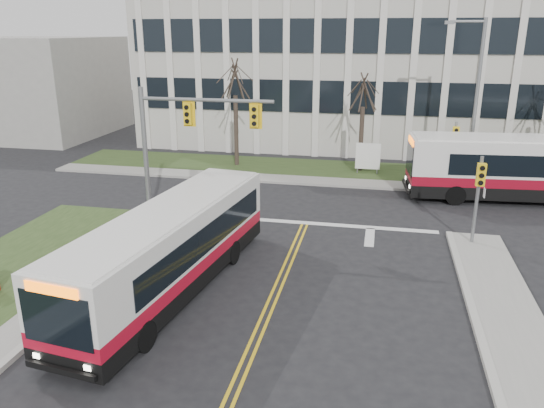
{
  "coord_description": "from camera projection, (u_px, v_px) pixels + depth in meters",
  "views": [
    {
      "loc": [
        3.19,
        -14.84,
        8.59
      ],
      "look_at": [
        -0.87,
        4.72,
        2.0
      ],
      "focal_mm": 35.0,
      "sensor_mm": 36.0,
      "label": 1
    }
  ],
  "objects": [
    {
      "name": "streetlight",
      "position": [
        474.0,
        95.0,
        28.99
      ],
      "size": [
        2.15,
        0.25,
        9.2
      ],
      "color": "slate",
      "rests_on": "ground"
    },
    {
      "name": "mast_arm_signal",
      "position": [
        179.0,
        132.0,
        23.51
      ],
      "size": [
        6.11,
        0.38,
        6.2
      ],
      "color": "slate",
      "rests_on": "ground"
    },
    {
      "name": "tree_mid",
      "position": [
        363.0,
        94.0,
        32.11
      ],
      "size": [
        1.8,
        1.8,
        6.82
      ],
      "color": "#42352B",
      "rests_on": "ground"
    },
    {
      "name": "office_building",
      "position": [
        409.0,
        64.0,
        42.15
      ],
      "size": [
        40.0,
        16.0,
        12.0
      ],
      "primitive_type": "cube",
      "color": "#B8B5AA",
      "rests_on": "ground"
    },
    {
      "name": "building_annex",
      "position": [
        34.0,
        86.0,
        45.05
      ],
      "size": [
        12.0,
        12.0,
        8.0
      ],
      "primitive_type": "cube",
      "color": "#9E9B93",
      "rests_on": "ground"
    },
    {
      "name": "signal_pole_near",
      "position": [
        479.0,
        188.0,
        21.34
      ],
      "size": [
        0.34,
        0.39,
        3.8
      ],
      "color": "slate",
      "rests_on": "ground"
    },
    {
      "name": "sidewalk_cross",
      "position": [
        410.0,
        186.0,
        30.25
      ],
      "size": [
        44.0,
        1.6,
        0.14
      ],
      "primitive_type": "cube",
      "color": "#9E9B93",
      "rests_on": "ground"
    },
    {
      "name": "bus_cross",
      "position": [
        530.0,
        170.0,
        27.5
      ],
      "size": [
        12.5,
        3.7,
        3.29
      ],
      "primitive_type": null,
      "rotation": [
        0.0,
        0.0,
        -1.49
      ],
      "color": "silver",
      "rests_on": "ground"
    },
    {
      "name": "bus_main",
      "position": [
        170.0,
        251.0,
        17.9
      ],
      "size": [
        3.8,
        11.17,
        2.92
      ],
      "primitive_type": null,
      "rotation": [
        0.0,
        0.0,
        -0.13
      ],
      "color": "silver",
      "rests_on": "ground"
    },
    {
      "name": "building_lawn",
      "position": [
        408.0,
        174.0,
        32.85
      ],
      "size": [
        44.0,
        5.0,
        0.12
      ],
      "primitive_type": "cube",
      "color": "#2C401B",
      "rests_on": "ground"
    },
    {
      "name": "ground",
      "position": [
        269.0,
        309.0,
        17.1
      ],
      "size": [
        120.0,
        120.0,
        0.0
      ],
      "primitive_type": "plane",
      "color": "black",
      "rests_on": "ground"
    },
    {
      "name": "directory_sign",
      "position": [
        368.0,
        157.0,
        32.53
      ],
      "size": [
        1.5,
        0.12,
        2.0
      ],
      "color": "slate",
      "rests_on": "ground"
    },
    {
      "name": "signal_pole_far",
      "position": [
        454.0,
        145.0,
        29.25
      ],
      "size": [
        0.34,
        0.39,
        3.8
      ],
      "color": "slate",
      "rests_on": "ground"
    },
    {
      "name": "tree_left",
      "position": [
        235.0,
        81.0,
        33.27
      ],
      "size": [
        1.8,
        1.8,
        7.7
      ],
      "color": "#42352B",
      "rests_on": "ground"
    }
  ]
}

